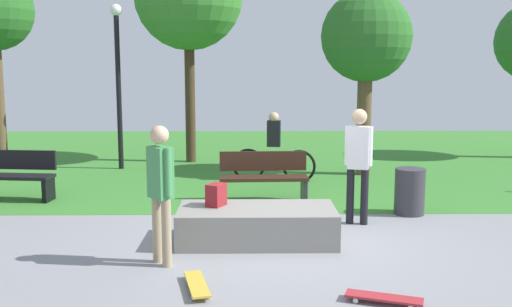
{
  "coord_description": "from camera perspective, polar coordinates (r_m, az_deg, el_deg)",
  "views": [
    {
      "loc": [
        -0.51,
        -8.02,
        2.46
      ],
      "look_at": [
        -0.4,
        1.01,
        1.1
      ],
      "focal_mm": 40.79,
      "sensor_mm": 36.0,
      "label": 1
    }
  ],
  "objects": [
    {
      "name": "cyclist_on_bicycle",
      "position": [
        12.5,
        1.75,
        0.16
      ],
      "size": [
        1.81,
        0.36,
        1.52
      ],
      "color": "black",
      "rests_on": "ground_plane"
    },
    {
      "name": "tree_tall_oak",
      "position": [
        13.37,
        10.75,
        10.97
      ],
      "size": [
        2.02,
        2.02,
        4.12
      ],
      "color": "brown",
      "rests_on": "grass_lawn"
    },
    {
      "name": "ground_plane",
      "position": [
        8.4,
        2.82,
        -8.48
      ],
      "size": [
        28.0,
        28.0,
        0.0
      ],
      "primitive_type": "plane",
      "color": "gray"
    },
    {
      "name": "skater_watching",
      "position": [
        9.14,
        10.0,
        -0.3
      ],
      "size": [
        0.42,
        0.28,
        1.81
      ],
      "color": "black",
      "rests_on": "ground_plane"
    },
    {
      "name": "trash_bin",
      "position": [
        10.06,
        14.83,
        -3.61
      ],
      "size": [
        0.5,
        0.5,
        0.78
      ],
      "primitive_type": "cylinder",
      "color": "#333338",
      "rests_on": "ground_plane"
    },
    {
      "name": "grass_lawn",
      "position": [
        15.94,
        1.11,
        -0.29
      ],
      "size": [
        26.6,
        12.56,
        0.01
      ],
      "primitive_type": "cube",
      "color": "#387A2D",
      "rests_on": "ground_plane"
    },
    {
      "name": "backpack_on_ledge",
      "position": [
        8.3,
        -3.93,
        -4.07
      ],
      "size": [
        0.31,
        0.34,
        0.32
      ],
      "primitive_type": "cube",
      "rotation": [
        0.0,
        0.0,
        1.09
      ],
      "color": "maroon",
      "rests_on": "concrete_ledge"
    },
    {
      "name": "park_bench_by_oak",
      "position": [
        11.67,
        -22.87,
        -1.88
      ],
      "size": [
        1.64,
        0.64,
        0.91
      ],
      "color": "black",
      "rests_on": "ground_plane"
    },
    {
      "name": "concrete_ledge",
      "position": [
        8.26,
        0.1,
        -7.0
      ],
      "size": [
        2.21,
        1.07,
        0.49
      ],
      "primitive_type": "cube",
      "color": "gray",
      "rests_on": "ground_plane"
    },
    {
      "name": "lamp_post",
      "position": [
        14.23,
        -13.38,
        8.05
      ],
      "size": [
        0.28,
        0.28,
        3.89
      ],
      "color": "black",
      "rests_on": "ground_plane"
    },
    {
      "name": "skateboard_by_ledge",
      "position": [
        6.4,
        12.43,
        -13.65
      ],
      "size": [
        0.82,
        0.46,
        0.08
      ],
      "color": "#A5262D",
      "rests_on": "ground_plane"
    },
    {
      "name": "park_bench_near_lamppost",
      "position": [
        10.6,
        0.74,
        -2.19
      ],
      "size": [
        1.62,
        0.53,
        0.91
      ],
      "color": "#331E14",
      "rests_on": "ground_plane"
    },
    {
      "name": "skater_performing_trick",
      "position": [
        7.25,
        -9.34,
        -2.95
      ],
      "size": [
        0.36,
        0.37,
        1.75
      ],
      "color": "tan",
      "rests_on": "ground_plane"
    },
    {
      "name": "skateboard_spare",
      "position": [
        6.64,
        -5.81,
        -12.63
      ],
      "size": [
        0.37,
        0.82,
        0.08
      ],
      "color": "gold",
      "rests_on": "ground_plane"
    }
  ]
}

